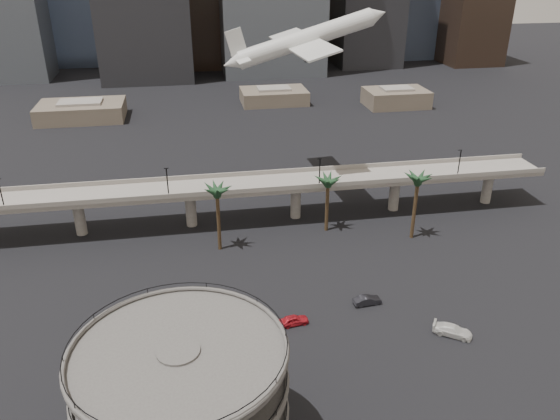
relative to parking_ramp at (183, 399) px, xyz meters
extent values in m
cylinder|color=#4A4745|center=(0.00, 0.00, -1.84)|extent=(4.40, 4.40, 16.50)
cylinder|color=#4A4745|center=(0.00, 0.00, -2.06)|extent=(22.00, 22.00, 0.45)
torus|color=#4A4745|center=(0.00, 0.00, -1.59)|extent=(22.20, 22.20, 0.50)
torus|color=black|center=(0.00, 0.00, -0.79)|extent=(21.80, 21.80, 0.10)
cylinder|color=#4A4745|center=(0.00, 0.00, 1.94)|extent=(22.00, 22.00, 0.45)
torus|color=#4A4745|center=(0.00, 0.00, 2.41)|extent=(22.20, 22.20, 0.50)
torus|color=black|center=(0.00, 0.00, 3.21)|extent=(21.80, 21.80, 0.10)
cylinder|color=#4A4745|center=(0.00, 0.00, 5.94)|extent=(22.00, 22.00, 0.45)
torus|color=#4A4745|center=(0.00, 0.00, 6.41)|extent=(22.20, 22.20, 0.50)
torus|color=black|center=(0.00, 0.00, 7.21)|extent=(21.80, 21.80, 0.10)
cube|color=gray|center=(13.00, 59.00, -1.84)|extent=(130.00, 9.00, 0.90)
cube|color=gray|center=(13.00, 54.50, -0.94)|extent=(130.00, 0.30, 1.00)
cube|color=gray|center=(13.00, 63.50, -0.94)|extent=(130.00, 0.30, 1.00)
cylinder|color=gray|center=(-20.00, 59.00, -6.04)|extent=(2.20, 2.20, 8.00)
cylinder|color=gray|center=(2.00, 59.00, -6.04)|extent=(2.20, 2.20, 8.00)
cylinder|color=gray|center=(24.00, 59.00, -6.04)|extent=(2.20, 2.20, 8.00)
cylinder|color=gray|center=(46.00, 59.00, -6.04)|extent=(2.20, 2.20, 8.00)
cylinder|color=gray|center=(68.00, 59.00, -6.04)|extent=(2.20, 2.20, 8.00)
cylinder|color=black|center=(-32.00, 55.00, 1.66)|extent=(0.24, 0.24, 6.00)
cylinder|color=black|center=(-2.00, 55.00, 1.66)|extent=(0.24, 0.24, 6.00)
cylinder|color=black|center=(28.00, 55.00, 1.66)|extent=(0.24, 0.24, 6.00)
cylinder|color=black|center=(58.00, 55.00, 1.66)|extent=(0.24, 0.24, 6.00)
cylinder|color=#46331E|center=(7.00, 48.00, -3.76)|extent=(0.70, 0.70, 12.15)
ellipsoid|color=#19381F|center=(7.00, 48.00, 2.71)|extent=(4.40, 4.40, 2.00)
cylinder|color=#46331E|center=(29.00, 52.00, -4.44)|extent=(0.70, 0.70, 10.80)
ellipsoid|color=#19381F|center=(29.00, 52.00, 1.36)|extent=(4.40, 4.40, 2.00)
cylinder|color=#46331E|center=(45.00, 46.00, -3.54)|extent=(0.70, 0.70, 12.60)
ellipsoid|color=#19381F|center=(45.00, 46.00, 3.16)|extent=(4.40, 4.40, 2.00)
cube|color=brown|center=(-32.00, 144.00, -7.09)|extent=(28.00, 18.00, 5.50)
cube|color=gray|center=(-32.00, 144.00, -3.94)|extent=(14.00, 9.00, 0.80)
cube|color=brown|center=(35.00, 154.00, -7.34)|extent=(24.00, 16.00, 5.00)
cube|color=gray|center=(35.00, 154.00, -4.44)|extent=(12.00, 8.00, 0.80)
cube|color=brown|center=(78.00, 142.00, -6.84)|extent=(22.00, 15.00, 6.00)
cube|color=gray|center=(78.00, 142.00, -3.44)|extent=(11.00, 7.50, 0.80)
cube|color=#374256|center=(-42.00, 249.00, 13.58)|extent=(30.00, 30.00, 46.83)
cube|color=gray|center=(68.00, 244.00, 10.65)|extent=(24.00, 24.00, 40.98)
cube|color=black|center=(143.00, 214.00, 18.46)|extent=(26.00, 26.00, 56.58)
cube|color=gray|center=(31.00, 264.00, 8.70)|extent=(22.00, 22.00, 37.07)
cylinder|color=silver|center=(28.90, 74.19, 24.85)|extent=(30.47, 6.10, 11.76)
cone|color=silver|center=(45.04, 75.37, 29.28)|extent=(4.96, 4.23, 4.76)
cone|color=silver|center=(12.76, 73.00, 20.42)|extent=(4.81, 3.79, 4.34)
cube|color=silver|center=(28.03, 74.12, 23.94)|extent=(9.24, 32.89, 2.22)
cube|color=silver|center=(14.73, 73.15, 21.41)|extent=(3.36, 10.98, 0.95)
cube|color=silver|center=(13.93, 73.09, 24.34)|extent=(4.93, 0.74, 6.66)
cylinder|color=#26262B|center=(28.51, 80.13, 22.62)|extent=(5.10, 2.52, 3.29)
cylinder|color=#26262B|center=(29.38, 68.25, 22.62)|extent=(5.10, 2.52, 3.29)
imported|color=red|center=(16.40, 22.71, -9.06)|extent=(4.78, 2.44, 1.56)
imported|color=black|center=(29.15, 25.79, -9.08)|extent=(4.73, 2.04, 1.52)
imported|color=silver|center=(39.19, 16.11, -9.00)|extent=(6.07, 5.08, 1.66)
camera|label=1|loc=(2.58, -43.72, 42.38)|focal=35.00mm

